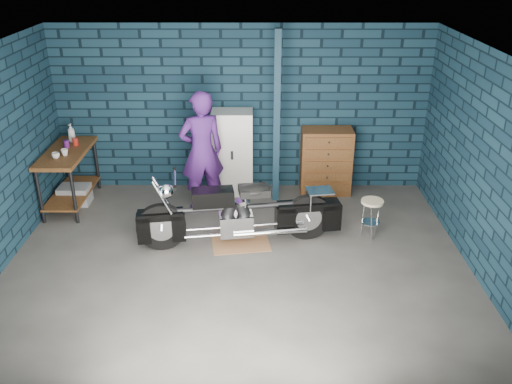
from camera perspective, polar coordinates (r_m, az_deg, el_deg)
ground at (r=7.13m, az=-1.94°, el=-7.57°), size 6.00×6.00×0.00m
room_walls at (r=6.84m, az=-2.02°, el=8.56°), size 6.02×5.01×2.71m
support_post at (r=8.34m, az=2.19°, el=7.64°), size 0.10×0.10×2.70m
workbench at (r=8.96m, az=-18.99°, el=1.39°), size 0.60×1.40×0.91m
drip_mat at (r=7.60m, az=-1.63°, el=-5.32°), size 0.87×0.70×0.01m
motorcycle at (r=7.35m, az=-1.68°, el=-1.81°), size 2.45×0.99×1.05m
person at (r=8.25m, az=-5.74°, el=4.28°), size 0.80×0.66×1.87m
storage_bin at (r=9.11m, az=-18.53°, el=-0.27°), size 0.48×0.34×0.30m
locker at (r=8.82m, az=-2.47°, el=4.14°), size 0.65×0.46×1.39m
tool_chest at (r=8.94m, az=7.37°, el=3.19°), size 0.82×0.45×1.09m
shop_stool at (r=7.78m, az=11.98°, el=-2.75°), size 0.41×0.41×0.57m
cup_a at (r=8.52m, az=-20.34°, el=3.62°), size 0.15×0.15×0.09m
cup_b at (r=8.59m, az=-19.50°, el=3.96°), size 0.14×0.14×0.10m
mug_purple at (r=8.92m, az=-19.32°, el=4.80°), size 0.11×0.11×0.12m
mug_red at (r=8.96m, az=-18.48°, el=5.03°), size 0.11×0.11×0.12m
bottle at (r=9.13m, az=-18.86°, el=5.92°), size 0.14×0.14×0.29m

